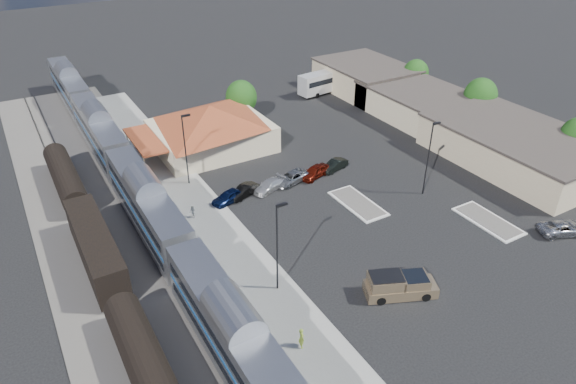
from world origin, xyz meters
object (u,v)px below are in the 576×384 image
pickup_truck (401,285)px  station_depot (211,127)px  coach_bus (329,80)px  suv (562,228)px

pickup_truck → station_depot: bearing=27.5°
station_depot → coach_bus: (26.63, 10.70, -0.95)m
station_depot → suv: station_depot is taller
station_depot → pickup_truck: (2.62, -36.02, -2.10)m
pickup_truck → suv: 20.79m
station_depot → coach_bus: 28.72m
suv → pickup_truck: bearing=108.3°
pickup_truck → coach_bus: 52.54m
station_depot → pickup_truck: station_depot is taller
coach_bus → suv: bearing=169.3°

